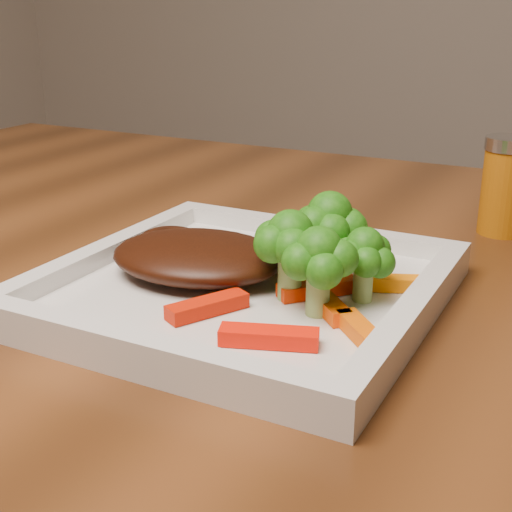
% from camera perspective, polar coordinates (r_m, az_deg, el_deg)
% --- Properties ---
extents(plate, '(0.27, 0.27, 0.01)m').
position_cam_1_polar(plate, '(0.53, -0.97, -3.01)').
color(plate, white).
rests_on(plate, dining_table).
extents(steak, '(0.15, 0.12, 0.03)m').
position_cam_1_polar(steak, '(0.54, -4.63, -0.04)').
color(steak, '#381508').
rests_on(steak, plate).
extents(broccoli_0, '(0.08, 0.08, 0.07)m').
position_cam_1_polar(broccoli_0, '(0.53, 5.87, 1.79)').
color(broccoli_0, '#145F0F').
rests_on(broccoli_0, plate).
extents(broccoli_1, '(0.06, 0.06, 0.06)m').
position_cam_1_polar(broccoli_1, '(0.49, 8.66, -0.05)').
color(broccoli_1, '#227012').
rests_on(broccoli_1, plate).
extents(broccoli_2, '(0.06, 0.06, 0.06)m').
position_cam_1_polar(broccoli_2, '(0.47, 5.02, -1.34)').
color(broccoli_2, '#267814').
rests_on(broccoli_2, plate).
extents(broccoli_3, '(0.07, 0.07, 0.06)m').
position_cam_1_polar(broccoli_3, '(0.49, 2.74, -0.10)').
color(broccoli_3, '#146310').
rests_on(broccoli_3, plate).
extents(carrot_0, '(0.06, 0.04, 0.01)m').
position_cam_1_polar(carrot_0, '(0.43, 1.04, -6.48)').
color(carrot_0, '#FF1604').
rests_on(carrot_0, plate).
extents(carrot_1, '(0.04, 0.04, 0.01)m').
position_cam_1_polar(carrot_1, '(0.45, 8.37, -5.97)').
color(carrot_1, '#E85A03').
rests_on(carrot_1, plate).
extents(carrot_2, '(0.04, 0.06, 0.01)m').
position_cam_1_polar(carrot_2, '(0.48, -3.91, -4.04)').
color(carrot_2, red).
rests_on(carrot_2, plate).
extents(carrot_3, '(0.05, 0.03, 0.01)m').
position_cam_1_polar(carrot_3, '(0.52, 11.71, -2.17)').
color(carrot_3, orange).
rests_on(carrot_3, plate).
extents(carrot_4, '(0.04, 0.06, 0.01)m').
position_cam_1_polar(carrot_4, '(0.56, 4.01, -0.20)').
color(carrot_4, orange).
rests_on(carrot_4, plate).
extents(carrot_5, '(0.05, 0.05, 0.01)m').
position_cam_1_polar(carrot_5, '(0.48, 5.76, -3.91)').
color(carrot_5, '#F04903').
rests_on(carrot_5, plate).
extents(carrot_6, '(0.05, 0.05, 0.01)m').
position_cam_1_polar(carrot_6, '(0.51, 5.00, -2.57)').
color(carrot_6, '#EC2F03').
rests_on(carrot_6, plate).
extents(spice_shaker, '(0.05, 0.05, 0.09)m').
position_cam_1_polar(spice_shaker, '(0.71, 19.39, 5.30)').
color(spice_shaker, '#A35609').
rests_on(spice_shaker, dining_table).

